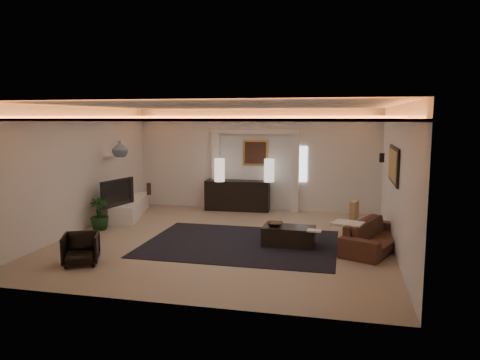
% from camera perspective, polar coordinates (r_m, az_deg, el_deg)
% --- Properties ---
extents(floor, '(7.00, 7.00, 0.00)m').
position_cam_1_polar(floor, '(10.05, -1.89, -7.50)').
color(floor, gray).
rests_on(floor, ground).
extents(ceiling, '(7.00, 7.00, 0.00)m').
position_cam_1_polar(ceiling, '(9.70, -1.97, 9.26)').
color(ceiling, white).
rests_on(ceiling, ground).
extents(wall_back, '(7.00, 0.00, 7.00)m').
position_cam_1_polar(wall_back, '(13.16, 1.97, 2.56)').
color(wall_back, silver).
rests_on(wall_back, ground).
extents(wall_front, '(7.00, 0.00, 7.00)m').
position_cam_1_polar(wall_front, '(6.49, -9.86, -3.00)').
color(wall_front, silver).
rests_on(wall_front, ground).
extents(wall_left, '(0.00, 7.00, 7.00)m').
position_cam_1_polar(wall_left, '(11.18, -19.55, 1.18)').
color(wall_left, silver).
rests_on(wall_left, ground).
extents(wall_right, '(0.00, 7.00, 7.00)m').
position_cam_1_polar(wall_right, '(9.50, 18.93, 0.11)').
color(wall_right, silver).
rests_on(wall_right, ground).
extents(cove_soffit, '(7.00, 7.00, 0.04)m').
position_cam_1_polar(cove_soffit, '(9.69, -1.96, 7.61)').
color(cove_soffit, silver).
rests_on(cove_soffit, ceiling).
extents(daylight_slit, '(0.25, 0.03, 1.00)m').
position_cam_1_polar(daylight_slit, '(12.97, 7.82, 1.97)').
color(daylight_slit, white).
rests_on(daylight_slit, wall_back).
extents(area_rug, '(4.00, 3.00, 0.01)m').
position_cam_1_polar(area_rug, '(9.77, 0.10, -7.91)').
color(area_rug, black).
rests_on(area_rug, ground).
extents(pilaster_left, '(0.22, 0.20, 2.20)m').
position_cam_1_polar(pilaster_left, '(13.37, -2.97, 1.13)').
color(pilaster_left, silver).
rests_on(pilaster_left, ground).
extents(pilaster_right, '(0.22, 0.20, 2.20)m').
position_cam_1_polar(pilaster_right, '(12.93, 6.89, 0.86)').
color(pilaster_right, silver).
rests_on(pilaster_right, ground).
extents(alcove_header, '(2.52, 0.20, 0.12)m').
position_cam_1_polar(alcove_header, '(13.02, 1.90, 6.03)').
color(alcove_header, silver).
rests_on(alcove_header, wall_back).
extents(painting_frame, '(0.74, 0.04, 0.74)m').
position_cam_1_polar(painting_frame, '(13.12, 1.95, 3.42)').
color(painting_frame, tan).
rests_on(painting_frame, wall_back).
extents(painting_canvas, '(0.62, 0.02, 0.62)m').
position_cam_1_polar(painting_canvas, '(13.09, 1.93, 3.41)').
color(painting_canvas, '#4C2D1E').
rests_on(painting_canvas, wall_back).
extents(art_panel_frame, '(0.04, 1.64, 0.74)m').
position_cam_1_polar(art_panel_frame, '(9.77, 18.64, 1.80)').
color(art_panel_frame, black).
rests_on(art_panel_frame, wall_right).
extents(art_panel_gold, '(0.02, 1.50, 0.62)m').
position_cam_1_polar(art_panel_gold, '(9.77, 18.50, 1.81)').
color(art_panel_gold, tan).
rests_on(art_panel_gold, wall_right).
extents(wall_sconce, '(0.12, 0.12, 0.22)m').
position_cam_1_polar(wall_sconce, '(11.65, 17.28, 2.67)').
color(wall_sconce, black).
rests_on(wall_sconce, wall_right).
extents(wall_niche, '(0.10, 0.55, 0.04)m').
position_cam_1_polar(wall_niche, '(12.33, -15.88, 2.85)').
color(wall_niche, silver).
rests_on(wall_niche, wall_left).
extents(console, '(1.86, 0.66, 0.92)m').
position_cam_1_polar(console, '(13.16, -0.29, -2.05)').
color(console, black).
rests_on(console, ground).
extents(lamp_left, '(0.34, 0.34, 0.65)m').
position_cam_1_polar(lamp_left, '(12.89, -2.57, 0.84)').
color(lamp_left, white).
rests_on(lamp_left, console).
extents(lamp_right, '(0.31, 0.31, 0.64)m').
position_cam_1_polar(lamp_right, '(12.82, 3.66, 0.79)').
color(lamp_right, silver).
rests_on(lamp_right, console).
extents(media_ledge, '(1.21, 2.50, 0.46)m').
position_cam_1_polar(media_ledge, '(12.79, -13.52, -3.35)').
color(media_ledge, white).
rests_on(media_ledge, ground).
extents(tv, '(1.18, 0.40, 0.68)m').
position_cam_1_polar(tv, '(11.89, -15.46, -1.50)').
color(tv, black).
rests_on(tv, media_ledge).
extents(figurine, '(0.15, 0.15, 0.33)m').
position_cam_1_polar(figurine, '(13.37, -11.30, -1.00)').
color(figurine, '#3A2C1C').
rests_on(figurine, media_ledge).
extents(ginger_jar, '(0.51, 0.51, 0.41)m').
position_cam_1_polar(ginger_jar, '(11.79, -14.75, 3.78)').
color(ginger_jar, '#424C53').
rests_on(ginger_jar, wall_niche).
extents(plant, '(0.60, 0.60, 0.76)m').
position_cam_1_polar(plant, '(11.37, -17.14, -4.07)').
color(plant, black).
rests_on(plant, ground).
extents(sofa, '(2.13, 1.50, 0.58)m').
position_cam_1_polar(sofa, '(9.65, 16.57, -6.70)').
color(sofa, '#442319').
rests_on(sofa, ground).
extents(throw_blanket, '(0.69, 0.63, 0.06)m').
position_cam_1_polar(throw_blanket, '(9.39, 13.32, -5.35)').
color(throw_blanket, beige).
rests_on(throw_blanket, sofa).
extents(throw_pillow, '(0.22, 0.46, 0.44)m').
position_cam_1_polar(throw_pillow, '(10.75, 14.05, -3.71)').
color(throw_pillow, tan).
rests_on(throw_pillow, sofa).
extents(coffee_table, '(1.08, 0.60, 0.40)m').
position_cam_1_polar(coffee_table, '(9.63, 6.11, -6.97)').
color(coffee_table, black).
rests_on(coffee_table, ground).
extents(bowl, '(0.35, 0.35, 0.08)m').
position_cam_1_polar(bowl, '(9.58, 4.34, -5.49)').
color(bowl, '#462D1D').
rests_on(bowl, coffee_table).
extents(magazine, '(0.28, 0.21, 0.03)m').
position_cam_1_polar(magazine, '(9.24, 9.24, -6.24)').
color(magazine, silver).
rests_on(magazine, coffee_table).
extents(armchair, '(0.81, 0.82, 0.57)m').
position_cam_1_polar(armchair, '(8.87, -19.22, -8.12)').
color(armchair, '#2A261D').
rests_on(armchair, ground).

